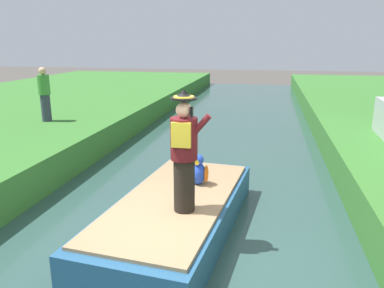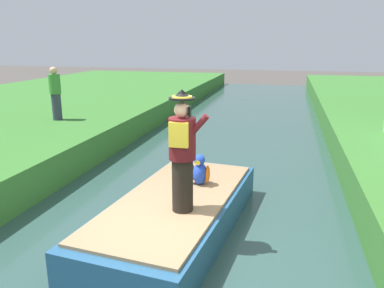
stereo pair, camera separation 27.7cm
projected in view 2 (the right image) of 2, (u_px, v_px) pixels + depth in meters
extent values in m
plane|color=#4C4742|center=(159.00, 264.00, 5.69)|extent=(80.00, 80.00, 0.00)
cube|color=#2D4C47|center=(159.00, 261.00, 5.68)|extent=(5.97, 48.00, 0.10)
cube|color=#23517A|center=(176.00, 215.00, 6.43)|extent=(2.23, 4.37, 0.56)
cube|color=#997A56|center=(176.00, 198.00, 6.35)|extent=(2.06, 4.02, 0.05)
cylinder|color=black|center=(183.00, 185.00, 5.75)|extent=(0.32, 0.32, 0.82)
cylinder|color=#561419|center=(182.00, 139.00, 5.56)|extent=(0.40, 0.40, 0.62)
cube|color=gold|center=(179.00, 135.00, 5.36)|extent=(0.28, 0.06, 0.36)
sphere|color=#DBA884|center=(182.00, 110.00, 5.45)|extent=(0.23, 0.23, 0.23)
cylinder|color=black|center=(182.00, 98.00, 5.41)|extent=(0.38, 0.38, 0.03)
cone|color=black|center=(182.00, 93.00, 5.39)|extent=(0.26, 0.26, 0.12)
cylinder|color=gold|center=(182.00, 97.00, 5.40)|extent=(0.29, 0.29, 0.02)
cylinder|color=#561419|center=(196.00, 128.00, 5.42)|extent=(0.38, 0.09, 0.43)
cube|color=black|center=(190.00, 112.00, 5.36)|extent=(0.03, 0.08, 0.15)
ellipsoid|color=blue|center=(200.00, 174.00, 6.86)|extent=(0.26, 0.32, 0.40)
sphere|color=blue|center=(200.00, 160.00, 6.75)|extent=(0.20, 0.20, 0.20)
cone|color=yellow|center=(198.00, 162.00, 6.66)|extent=(0.09, 0.09, 0.09)
ellipsoid|color=orange|center=(192.00, 173.00, 6.89)|extent=(0.08, 0.20, 0.32)
ellipsoid|color=orange|center=(208.00, 174.00, 6.83)|extent=(0.08, 0.20, 0.32)
cylinder|color=#33384C|center=(57.00, 107.00, 11.59)|extent=(0.28, 0.28, 0.80)
cylinder|color=#3D8838|center=(55.00, 84.00, 11.41)|extent=(0.34, 0.34, 0.58)
sphere|color=#DBA884|center=(53.00, 70.00, 11.31)|extent=(0.22, 0.22, 0.22)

